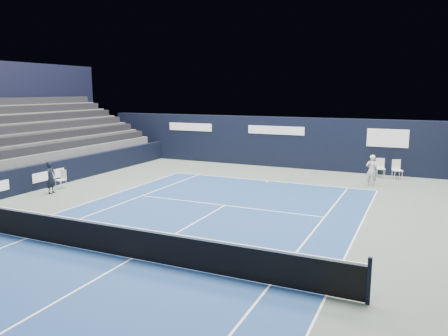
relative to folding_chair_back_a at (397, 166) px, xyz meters
The scene contains 12 objects.
ground 14.73m from the folding_chair_back_a, 114.51° to the right, with size 48.00×48.00×0.00m, color #4D5C54.
court_surface 16.57m from the folding_chair_back_a, 111.64° to the right, with size 10.97×23.77×0.01m, color navy.
folding_chair_back_a is the anchor object (origin of this frame).
folding_chair_back_b 0.84m from the folding_chair_back_a, behind, with size 0.56×0.55×1.05m.
line_judge_chair 17.38m from the folding_chair_back_a, 147.67° to the right, with size 0.45×0.44×0.91m.
line_judge 17.66m from the folding_chair_back_a, 144.28° to the right, with size 0.55×0.36×1.50m, color black.
court_markings 16.57m from the folding_chair_back_a, 111.64° to the right, with size 11.03×23.83×0.00m.
tennis_net 16.56m from the folding_chair_back_a, 111.64° to the right, with size 12.90×0.10×1.10m.
back_sponsor_wall 6.26m from the folding_chair_back_a, 169.67° to the left, with size 26.00×0.63×3.10m.
side_barrier_left 18.22m from the folding_chair_back_a, 148.90° to the right, with size 0.33×22.00×1.20m.
spectator_stand 21.16m from the folding_chair_back_a, 156.56° to the right, with size 6.00×18.00×6.40m.
tennis_player 2.60m from the folding_chair_back_a, 113.39° to the right, with size 0.60×0.82×1.56m.
Camera 1 is at (7.24, -9.57, 4.70)m, focal length 35.00 mm.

